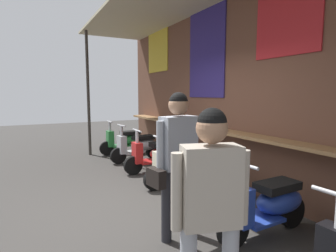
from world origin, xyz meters
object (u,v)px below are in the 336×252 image
Objects in this scene: scooter_blue at (270,204)px; scooter_yellow at (215,180)px; scooter_cream at (182,165)px; shopper_browsing at (211,199)px; shopper_with_handbag at (177,150)px; scooter_silver at (139,146)px; scooter_red at (158,154)px; scooter_green at (126,140)px.

scooter_yellow is at bearing -91.15° from scooter_blue.
scooter_cream is 3.23m from shopper_browsing.
shopper_with_handbag reaches higher than scooter_cream.
scooter_silver is 1.00× the size of scooter_cream.
scooter_cream is (2.16, 0.00, 0.00)m from scooter_silver.
shopper_browsing is (0.75, -1.47, 0.61)m from scooter_blue.
scooter_silver and scooter_red have the same top height.
shopper_browsing is at bearing 25.96° from scooter_blue.
shopper_with_handbag is at bearing 177.64° from shopper_browsing.
scooter_silver and scooter_blue have the same top height.
scooter_yellow is at bearing 85.57° from scooter_silver.
scooter_green is at bearing -93.78° from scooter_yellow.
shopper_browsing reaches higher than scooter_yellow.
scooter_green is 4.14m from scooter_yellow.
scooter_yellow is 1.07m from scooter_blue.
scooter_green is at bearing 160.25° from shopper_with_handbag.
shopper_with_handbag is at bearing -25.51° from scooter_blue.
scooter_red is 3.13m from scooter_blue.
shopper_with_handbag is 1.07× the size of shopper_browsing.
shopper_with_handbag is 1.29m from shopper_browsing.
scooter_red is at bearing 176.61° from shopper_browsing.
shopper_browsing is (5.96, -1.47, 0.61)m from scooter_green.
scooter_green is 0.99m from scooter_silver.
scooter_green is 6.17m from shopper_browsing.
scooter_silver is 0.86× the size of shopper_browsing.
shopper_browsing is (4.97, -1.47, 0.61)m from scooter_silver.
scooter_yellow is at bearing 90.52° from scooter_red.
scooter_cream and scooter_yellow have the same top height.
scooter_yellow is (4.14, -0.00, 0.00)m from scooter_green.
scooter_green is at bearing -89.48° from scooter_red.
scooter_cream is 0.80× the size of shopper_with_handbag.
scooter_blue is at bearing 85.57° from scooter_silver.
shopper_with_handbag is at bearing 26.65° from scooter_yellow.
scooter_cream is 2.06m from scooter_blue.
scooter_red is 1.00× the size of scooter_blue.
shopper_with_handbag reaches higher than scooter_blue.
shopper_with_handbag reaches higher than scooter_silver.
scooter_cream is 1.00× the size of scooter_yellow.
scooter_blue is (5.21, -0.00, 0.00)m from scooter_green.
scooter_blue is (1.07, 0.00, 0.00)m from scooter_yellow.
scooter_silver is 1.00× the size of scooter_yellow.
shopper_browsing is (1.82, -1.47, 0.61)m from scooter_yellow.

